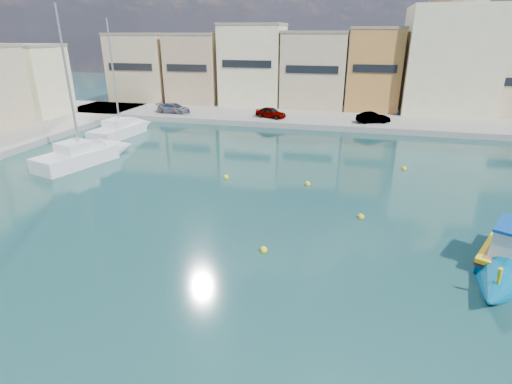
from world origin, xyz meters
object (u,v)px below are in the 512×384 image
(luzzu_turquoise_cabin, at_px, (512,256))
(yacht_north, at_px, (130,128))
(yacht_midnorth, at_px, (96,153))
(church_block, at_px, (451,44))

(luzzu_turquoise_cabin, height_order, yacht_north, yacht_north)
(luzzu_turquoise_cabin, xyz_separation_m, yacht_north, (-29.98, 18.63, 0.08))
(yacht_midnorth, bearing_deg, luzzu_turquoise_cabin, -19.09)
(church_block, xyz_separation_m, yacht_north, (-32.77, -17.64, -7.94))
(yacht_north, bearing_deg, yacht_midnorth, -75.98)
(church_block, distance_m, luzzu_turquoise_cabin, 37.25)
(church_block, height_order, yacht_north, church_block)
(luzzu_turquoise_cabin, relative_size, yacht_midnorth, 0.80)
(luzzu_turquoise_cabin, xyz_separation_m, yacht_midnorth, (-27.72, 9.59, 0.11))
(luzzu_turquoise_cabin, distance_m, yacht_north, 35.29)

